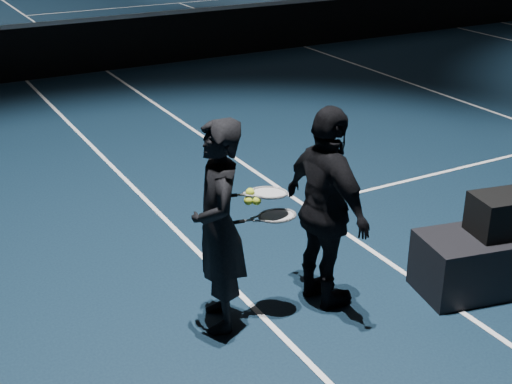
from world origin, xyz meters
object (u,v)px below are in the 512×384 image
player_a (218,227)px  player_b (327,209)px  racket_upper (269,193)px  tennis_balls (252,198)px  racket_lower (277,216)px

player_a → player_b: bearing=99.3°
racket_upper → tennis_balls: bearing=-170.4°
player_b → racket_upper: 0.49m
player_a → racket_lower: (0.44, -0.07, 0.01)m
tennis_balls → racket_lower: bearing=-10.2°
player_b → racket_lower: (-0.40, 0.06, 0.01)m
player_b → tennis_balls: player_b is taller
player_a → racket_upper: (0.40, -0.02, 0.19)m
tennis_balls → player_a: bearing=172.4°
racket_lower → racket_upper: (-0.04, 0.05, 0.17)m
player_a → tennis_balls: player_a is taller
tennis_balls → player_b: bearing=-9.3°
player_b → tennis_balls: size_ratio=13.34×
racket_upper → tennis_balls: size_ratio=5.67×
player_b → racket_lower: size_ratio=2.35×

